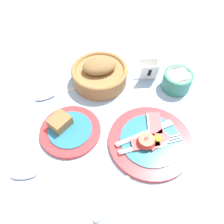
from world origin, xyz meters
TOP-DOWN VIEW (x-y plane):
  - ground_plane at (0.00, 0.00)m, footprint 3.00×3.00m
  - breakfast_plate at (0.09, 0.02)m, footprint 0.24×0.24m
  - bread_plate at (-0.15, 0.04)m, footprint 0.18×0.18m
  - sugar_cup at (0.18, 0.25)m, footprint 0.10×0.10m
  - bread_basket at (-0.08, 0.26)m, footprint 0.19×0.19m
  - number_card at (0.08, 0.28)m, footprint 0.07×0.05m
  - teaspoon_by_saucer at (-0.24, 0.18)m, footprint 0.18×0.11m
  - teaspoon_near_cup at (-0.22, -0.10)m, footprint 0.19×0.05m
  - teaspoon_stray at (-0.01, -0.15)m, footprint 0.12×0.17m

SIDE VIEW (x-z plane):
  - ground_plane at x=0.00m, z-range 0.00..0.00m
  - teaspoon_by_saucer at x=-0.24m, z-range 0.00..0.01m
  - teaspoon_near_cup at x=-0.22m, z-range 0.00..0.01m
  - teaspoon_stray at x=-0.01m, z-range 0.00..0.01m
  - breakfast_plate at x=0.09m, z-range -0.01..0.03m
  - bread_plate at x=-0.15m, z-range -0.01..0.04m
  - sugar_cup at x=0.18m, z-range 0.00..0.06m
  - number_card at x=0.08m, z-range 0.00..0.07m
  - bread_basket at x=-0.08m, z-range -0.01..0.09m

